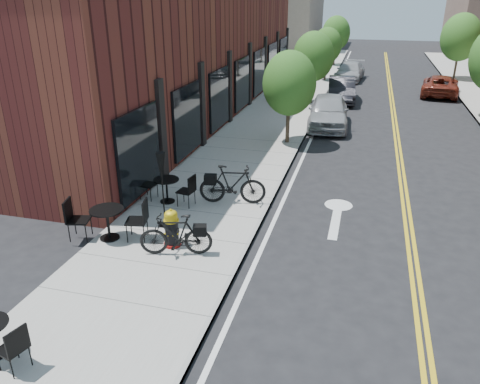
% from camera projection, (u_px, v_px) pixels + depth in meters
% --- Properties ---
extents(ground, '(120.00, 120.00, 0.00)m').
position_uv_depth(ground, '(250.00, 248.00, 11.94)').
color(ground, black).
rests_on(ground, ground).
extents(sidewalk_near, '(4.00, 70.00, 0.12)m').
position_uv_depth(sidewalk_near, '(260.00, 135.00, 21.27)').
color(sidewalk_near, '#9E9B93').
rests_on(sidewalk_near, ground).
extents(building_near, '(5.00, 28.00, 7.00)m').
position_uv_depth(building_near, '(195.00, 44.00, 24.54)').
color(building_near, '#491917').
rests_on(building_near, ground).
extents(bg_building_left, '(8.00, 14.00, 10.00)m').
position_uv_depth(bg_building_left, '(283.00, 2.00, 54.49)').
color(bg_building_left, '#726656').
rests_on(bg_building_left, ground).
extents(tree_near_a, '(2.20, 2.20, 3.81)m').
position_uv_depth(tree_near_a, '(289.00, 83.00, 19.04)').
color(tree_near_a, '#382B1E').
rests_on(tree_near_a, sidewalk_near).
extents(tree_near_b, '(2.30, 2.30, 3.98)m').
position_uv_depth(tree_near_b, '(313.00, 57.00, 26.10)').
color(tree_near_b, '#382B1E').
rests_on(tree_near_b, sidewalk_near).
extents(tree_near_c, '(2.10, 2.10, 3.67)m').
position_uv_depth(tree_near_c, '(327.00, 46.00, 33.27)').
color(tree_near_c, '#382B1E').
rests_on(tree_near_c, sidewalk_near).
extents(tree_near_d, '(2.40, 2.40, 4.11)m').
position_uv_depth(tree_near_d, '(336.00, 33.00, 40.27)').
color(tree_near_d, '#382B1E').
rests_on(tree_near_d, sidewalk_near).
extents(tree_far_c, '(2.80, 2.80, 4.62)m').
position_uv_depth(tree_far_c, '(461.00, 37.00, 33.52)').
color(tree_far_c, '#382B1E').
rests_on(tree_far_c, sidewalk_far).
extents(fire_hydrant, '(0.51, 0.51, 1.01)m').
position_uv_depth(fire_hydrant, '(172.00, 228.00, 11.67)').
color(fire_hydrant, maroon).
rests_on(fire_hydrant, sidewalk_near).
extents(bicycle_left, '(1.84, 0.95, 1.06)m').
position_uv_depth(bicycle_left, '(176.00, 235.00, 11.25)').
color(bicycle_left, black).
rests_on(bicycle_left, sidewalk_near).
extents(bicycle_right, '(2.08, 0.93, 1.21)m').
position_uv_depth(bicycle_right, '(233.00, 184.00, 14.00)').
color(bicycle_right, black).
rests_on(bicycle_right, sidewalk_near).
extents(bistro_set_b, '(2.06, 1.05, 1.08)m').
position_uv_depth(bistro_set_b, '(108.00, 219.00, 11.98)').
color(bistro_set_b, black).
rests_on(bistro_set_b, sidewalk_near).
extents(bistro_set_c, '(1.82, 0.87, 0.96)m').
position_uv_depth(bistro_set_c, '(167.00, 187.00, 14.13)').
color(bistro_set_c, black).
rests_on(bistro_set_c, sidewalk_near).
extents(patio_umbrella, '(0.34, 0.34, 2.10)m').
position_uv_depth(patio_umbrella, '(162.00, 174.00, 12.28)').
color(patio_umbrella, black).
rests_on(patio_umbrella, sidewalk_near).
extents(parked_car_a, '(2.15, 4.70, 1.56)m').
position_uv_depth(parked_car_a, '(328.00, 111.00, 22.39)').
color(parked_car_a, '#9C9FA4').
rests_on(parked_car_a, ground).
extents(parked_car_b, '(1.89, 4.47, 1.43)m').
position_uv_depth(parked_car_b, '(341.00, 89.00, 27.72)').
color(parked_car_b, black).
rests_on(parked_car_b, ground).
extents(parked_car_c, '(2.24, 4.62, 1.30)m').
position_uv_depth(parked_car_c, '(350.00, 71.00, 34.54)').
color(parked_car_c, '#A1A2A6').
rests_on(parked_car_c, ground).
extents(parked_car_far, '(2.68, 4.80, 1.27)m').
position_uv_depth(parked_car_far, '(440.00, 85.00, 29.38)').
color(parked_car_far, maroon).
rests_on(parked_car_far, ground).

